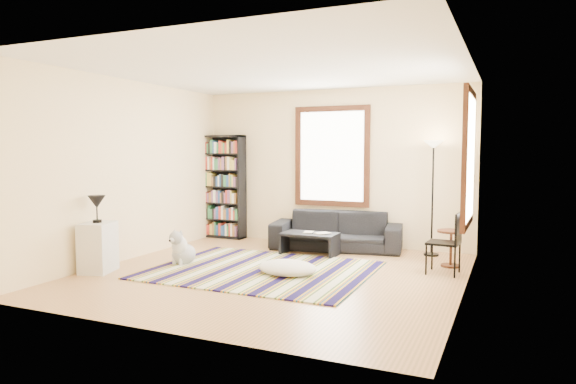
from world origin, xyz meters
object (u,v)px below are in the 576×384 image
at_px(white_cabinet, 98,247).
at_px(side_table, 451,248).
at_px(folding_chair, 443,243).
at_px(bookshelf, 223,187).
at_px(floor_lamp, 432,199).
at_px(floor_cushion, 287,268).
at_px(dog, 184,247).
at_px(sofa, 336,231).
at_px(coffee_table, 310,244).

bearing_deg(white_cabinet, side_table, 10.89).
xyz_separation_m(folding_chair, white_cabinet, (-4.45, -1.84, -0.08)).
height_order(bookshelf, floor_lamp, bookshelf).
xyz_separation_m(side_table, white_cabinet, (-4.50, -2.33, 0.08)).
relative_size(side_table, folding_chair, 0.63).
bearing_deg(bookshelf, folding_chair, -17.59).
relative_size(bookshelf, floor_cushion, 2.42).
height_order(folding_chair, dog, folding_chair).
bearing_deg(sofa, coffee_table, -120.02).
bearing_deg(side_table, floor_cushion, -144.07).
bearing_deg(floor_cushion, sofa, 89.31).
bearing_deg(floor_cushion, floor_lamp, 53.22).
distance_m(floor_lamp, side_table, 1.04).
bearing_deg(dog, coffee_table, 46.38).
height_order(floor_cushion, floor_lamp, floor_lamp).
xyz_separation_m(bookshelf, floor_cushion, (2.41, -2.33, -0.90)).
xyz_separation_m(coffee_table, floor_lamp, (1.83, 0.74, 0.75)).
distance_m(coffee_table, white_cabinet, 3.25).
bearing_deg(bookshelf, dog, -73.11).
xyz_separation_m(floor_cushion, folding_chair, (1.94, 0.95, 0.33)).
relative_size(coffee_table, side_table, 1.67).
relative_size(floor_cushion, white_cabinet, 1.18).
height_order(floor_cushion, white_cabinet, white_cabinet).
relative_size(sofa, dog, 4.27).
height_order(coffee_table, dog, dog).
relative_size(coffee_table, white_cabinet, 1.29).
height_order(folding_chair, white_cabinet, folding_chair).
xyz_separation_m(sofa, white_cabinet, (-2.54, -2.94, 0.03)).
height_order(sofa, coffee_table, sofa).
distance_m(folding_chair, dog, 3.76).
height_order(coffee_table, side_table, side_table).
relative_size(sofa, white_cabinet, 3.17).
xyz_separation_m(side_table, folding_chair, (-0.05, -0.49, 0.16)).
bearing_deg(sofa, bookshelf, 164.80).
height_order(floor_lamp, folding_chair, floor_lamp).
xyz_separation_m(coffee_table, side_table, (2.21, 0.03, 0.09)).
xyz_separation_m(bookshelf, coffee_table, (2.18, -0.91, -0.82)).
distance_m(coffee_table, folding_chair, 2.22).
bearing_deg(sofa, white_cabinet, -139.62).
height_order(floor_lamp, dog, floor_lamp).
bearing_deg(sofa, dog, -138.97).
height_order(sofa, white_cabinet, white_cabinet).
bearing_deg(floor_cushion, dog, 179.79).
bearing_deg(side_table, folding_chair, -95.80).
bearing_deg(coffee_table, bookshelf, 157.37).
relative_size(bookshelf, white_cabinet, 2.86).
xyz_separation_m(sofa, bookshelf, (-2.43, 0.27, 0.68)).
distance_m(sofa, floor_cushion, 2.07).
xyz_separation_m(white_cabinet, dog, (0.81, 0.89, -0.09)).
height_order(floor_cushion, dog, dog).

